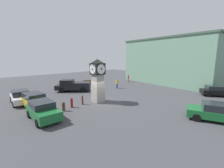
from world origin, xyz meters
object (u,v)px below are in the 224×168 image
at_px(bollard_mid_row, 64,106).
at_px(car_near_tower, 35,100).
at_px(car_end_of_row, 214,112).
at_px(pedestrian_near_bench, 117,83).
at_px(bollard_near_tower, 51,110).
at_px(street_lamp_far_side, 193,70).
at_px(pedestrian_crossing_lot, 128,78).
at_px(clock_tower, 98,79).
at_px(bollard_end_row, 82,100).
at_px(car_navy_sedan, 21,97).
at_px(pickup_truck, 73,85).
at_px(bench, 87,82).
at_px(car_far_lot, 217,91).
at_px(bollard_far_row, 72,103).
at_px(car_by_building, 43,110).

bearing_deg(bollard_mid_row, car_near_tower, -149.05).
relative_size(car_end_of_row, pedestrian_near_bench, 2.74).
bearing_deg(bollard_near_tower, car_near_tower, -172.98).
distance_m(bollard_mid_row, car_end_of_row, 13.61).
bearing_deg(car_end_of_row, street_lamp_far_side, 117.22).
distance_m(pedestrian_near_bench, pedestrian_crossing_lot, 6.87).
distance_m(clock_tower, bollard_mid_row, 4.99).
distance_m(bollard_end_row, car_navy_sedan, 7.31).
bearing_deg(pickup_truck, bench, 124.97).
bearing_deg(car_navy_sedan, street_lamp_far_side, 64.18).
bearing_deg(car_end_of_row, pickup_truck, -169.22).
bearing_deg(pedestrian_crossing_lot, pickup_truck, -90.65).
distance_m(car_navy_sedan, car_far_lot, 25.22).
distance_m(bollard_far_row, car_navy_sedan, 6.54).
xyz_separation_m(clock_tower, car_navy_sedan, (-5.62, -6.97, -1.94)).
distance_m(car_far_lot, pedestrian_crossing_lot, 15.90).
bearing_deg(car_near_tower, bollard_far_row, 48.20).
bearing_deg(car_navy_sedan, pedestrian_crossing_lot, 93.72).
bearing_deg(bollard_mid_row, car_far_lot, 64.30).
bearing_deg(bollard_far_row, car_far_lot, 61.77).
bearing_deg(car_near_tower, car_far_lot, 59.50).
distance_m(bollard_near_tower, car_near_tower, 3.49).
bearing_deg(car_near_tower, bollard_near_tower, 7.02).
distance_m(bollard_far_row, bollard_end_row, 1.39).
height_order(pickup_truck, pedestrian_crossing_lot, pickup_truck).
distance_m(car_near_tower, pickup_truck, 8.05).
height_order(bollard_near_tower, car_navy_sedan, car_navy_sedan).
distance_m(bollard_near_tower, car_by_building, 0.86).
bearing_deg(bollard_far_row, car_near_tower, -131.80).
distance_m(car_navy_sedan, pickup_truck, 7.63).
bearing_deg(street_lamp_far_side, pickup_truck, -129.65).
distance_m(clock_tower, pedestrian_crossing_lot, 15.17).
bearing_deg(street_lamp_far_side, car_far_lot, -23.29).
height_order(bollard_near_tower, car_far_lot, car_far_lot).
xyz_separation_m(car_navy_sedan, car_near_tower, (2.87, 0.71, 0.02)).
bearing_deg(bollard_near_tower, bollard_end_row, 104.29).
bearing_deg(pickup_truck, street_lamp_far_side, 50.35).
distance_m(clock_tower, pickup_truck, 7.32).
xyz_separation_m(clock_tower, pedestrian_near_bench, (-4.05, 7.15, -1.79)).
bearing_deg(pedestrian_crossing_lot, car_by_building, -68.49).
bearing_deg(bench, pedestrian_crossing_lot, 66.20).
height_order(bollard_far_row, pedestrian_crossing_lot, pedestrian_crossing_lot).
xyz_separation_m(bollard_far_row, car_navy_sedan, (-5.46, -3.60, 0.23)).
relative_size(car_near_tower, street_lamp_far_side, 0.83).
bearing_deg(bollard_end_row, bollard_mid_row, -77.87).
bearing_deg(bollard_mid_row, pedestrian_near_bench, 110.34).
xyz_separation_m(car_navy_sedan, car_far_lot, (14.57, 20.58, -0.03)).
relative_size(clock_tower, street_lamp_far_side, 0.93).
distance_m(pickup_truck, pedestrian_near_bench, 7.30).
height_order(bollard_mid_row, bollard_far_row, bollard_far_row).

